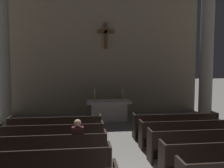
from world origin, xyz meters
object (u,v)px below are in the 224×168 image
at_px(pew_left_row_5, 56,129).
at_px(altar, 109,110).
at_px(pew_left_row_2, 39,168).
at_px(column_left_second, 2,45).
at_px(pew_right_row_5, 175,125).
at_px(candlestick_right, 123,97).
at_px(lone_worshipper, 78,141).
at_px(pew_right_row_4, 187,133).
at_px(pew_left_row_4, 52,138).
at_px(pew_right_row_3, 203,144).
at_px(column_right_second, 207,47).
at_px(pew_left_row_3, 46,150).
at_px(candlestick_left, 95,97).

distance_m(pew_left_row_5, altar, 3.77).
distance_m(pew_left_row_2, column_left_second, 7.18).
height_order(pew_right_row_5, candlestick_right, candlestick_right).
xyz_separation_m(column_left_second, altar, (4.85, 0.40, -3.15)).
distance_m(altar, lone_worshipper, 5.34).
bearing_deg(lone_worshipper, altar, 74.80).
xyz_separation_m(pew_left_row_2, pew_right_row_4, (4.49, 2.16, 0.00)).
height_order(pew_right_row_5, lone_worshipper, lone_worshipper).
height_order(pew_left_row_4, pew_right_row_3, same).
xyz_separation_m(pew_left_row_2, column_right_second, (7.10, 5.87, 3.21)).
distance_m(pew_left_row_2, altar, 6.66).
height_order(column_left_second, altar, column_left_second).
height_order(pew_right_row_3, column_left_second, column_left_second).
distance_m(pew_left_row_4, pew_left_row_5, 1.08).
relative_size(pew_left_row_4, column_left_second, 0.43).
height_order(pew_left_row_3, column_right_second, column_right_second).
relative_size(pew_left_row_5, pew_right_row_4, 1.00).
height_order(pew_left_row_5, altar, altar).
bearing_deg(column_right_second, lone_worshipper, -142.76).
bearing_deg(pew_left_row_4, pew_left_row_5, 90.00).
bearing_deg(pew_left_row_2, pew_right_row_5, 35.78).
xyz_separation_m(pew_left_row_2, lone_worshipper, (0.85, 1.12, 0.22)).
distance_m(altar, candlestick_right, 0.96).
height_order(pew_left_row_2, pew_left_row_5, same).
height_order(candlestick_right, lone_worshipper, candlestick_right).
xyz_separation_m(pew_left_row_3, column_left_second, (-2.61, 4.79, 3.21)).
xyz_separation_m(pew_right_row_3, candlestick_left, (-2.95, 5.19, 0.72)).
distance_m(pew_left_row_4, column_right_second, 8.63).
height_order(pew_right_row_4, pew_right_row_5, same).
xyz_separation_m(pew_right_row_3, altar, (-2.25, 5.19, 0.06)).
xyz_separation_m(pew_left_row_2, pew_left_row_4, (0.00, 2.16, 0.00)).
distance_m(pew_left_row_2, candlestick_right, 6.96).
bearing_deg(pew_left_row_4, column_right_second, 27.59).
bearing_deg(candlestick_left, pew_left_row_4, -110.62).
relative_size(pew_left_row_5, altar, 1.49).
relative_size(candlestick_left, candlestick_right, 1.00).
height_order(pew_right_row_4, candlestick_left, candlestick_left).
xyz_separation_m(pew_left_row_4, pew_right_row_3, (4.49, -1.08, 0.00)).
relative_size(pew_left_row_4, candlestick_right, 5.54).
height_order(pew_right_row_5, column_right_second, column_right_second).
distance_m(pew_right_row_5, candlestick_left, 4.29).
bearing_deg(pew_right_row_4, candlestick_right, 110.62).
xyz_separation_m(pew_left_row_5, column_left_second, (-2.61, 2.63, 3.21)).
bearing_deg(altar, pew_left_row_5, -126.55).
bearing_deg(altar, pew_right_row_5, -53.45).
bearing_deg(pew_left_row_2, pew_left_row_5, 90.00).
xyz_separation_m(column_right_second, candlestick_left, (-5.55, 0.40, -2.49)).
relative_size(column_right_second, altar, 3.43).
bearing_deg(column_left_second, candlestick_left, 5.50).
height_order(column_left_second, column_right_second, same).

